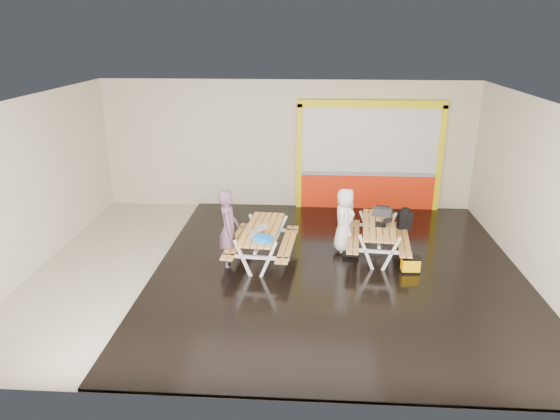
# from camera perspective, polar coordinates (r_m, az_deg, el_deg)

# --- Properties ---
(room) EXTENTS (10.02, 8.02, 3.52)m
(room) POSITION_cam_1_polar(r_m,az_deg,el_deg) (10.14, -0.32, 2.29)
(room) COLOR beige
(room) RESTS_ON ground
(deck) EXTENTS (7.50, 7.98, 0.05)m
(deck) POSITION_cam_1_polar(r_m,az_deg,el_deg) (10.77, 6.39, -6.65)
(deck) COLOR black
(deck) RESTS_ON room
(kiosk) EXTENTS (3.88, 0.16, 3.00)m
(kiosk) POSITION_cam_1_polar(r_m,az_deg,el_deg) (14.07, 9.82, 5.64)
(kiosk) COLOR red
(kiosk) RESTS_ON room
(picnic_table_left) EXTENTS (1.49, 2.08, 0.79)m
(picnic_table_left) POSITION_cam_1_polar(r_m,az_deg,el_deg) (10.86, -2.00, -2.94)
(picnic_table_left) COLOR tan
(picnic_table_left) RESTS_ON deck
(picnic_table_right) EXTENTS (1.48, 2.04, 0.77)m
(picnic_table_right) POSITION_cam_1_polar(r_m,az_deg,el_deg) (11.32, 10.87, -2.41)
(picnic_table_right) COLOR tan
(picnic_table_right) RESTS_ON deck
(person_left) EXTENTS (0.48, 0.66, 1.70)m
(person_left) POSITION_cam_1_polar(r_m,az_deg,el_deg) (10.66, -5.73, -2.16)
(person_left) COLOR #6B4B63
(person_left) RESTS_ON deck
(person_right) EXTENTS (0.49, 0.71, 1.41)m
(person_right) POSITION_cam_1_polar(r_m,az_deg,el_deg) (11.29, 7.19, -1.09)
(person_right) COLOR white
(person_right) RESTS_ON deck
(laptop_left) EXTENTS (0.42, 0.39, 0.16)m
(laptop_left) POSITION_cam_1_polar(r_m,az_deg,el_deg) (10.52, -2.52, -2.31)
(laptop_left) COLOR silver
(laptop_left) RESTS_ON picnic_table_left
(laptop_right) EXTENTS (0.41, 0.38, 0.15)m
(laptop_right) POSITION_cam_1_polar(r_m,az_deg,el_deg) (11.20, 11.39, -1.43)
(laptop_right) COLOR black
(laptop_right) RESTS_ON picnic_table_right
(blue_pouch) EXTENTS (0.40, 0.35, 0.10)m
(blue_pouch) POSITION_cam_1_polar(r_m,az_deg,el_deg) (10.12, -1.88, -3.22)
(blue_pouch) COLOR #0973F2
(blue_pouch) RESTS_ON picnic_table_left
(toolbox) EXTENTS (0.46, 0.33, 0.24)m
(toolbox) POSITION_cam_1_polar(r_m,az_deg,el_deg) (11.75, 11.33, -0.18)
(toolbox) COLOR black
(toolbox) RESTS_ON picnic_table_right
(backpack) EXTENTS (0.33, 0.24, 0.50)m
(backpack) POSITION_cam_1_polar(r_m,az_deg,el_deg) (11.88, 13.68, -0.99)
(backpack) COLOR black
(backpack) RESTS_ON picnic_table_right
(dark_case) EXTENTS (0.39, 0.32, 0.13)m
(dark_case) POSITION_cam_1_polar(r_m,az_deg,el_deg) (11.42, 7.86, -4.61)
(dark_case) COLOR black
(dark_case) RESTS_ON deck
(fluke_bag) EXTENTS (0.39, 0.26, 0.32)m
(fluke_bag) POSITION_cam_1_polar(r_m,az_deg,el_deg) (10.84, 14.29, -5.91)
(fluke_bag) COLOR black
(fluke_bag) RESTS_ON deck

